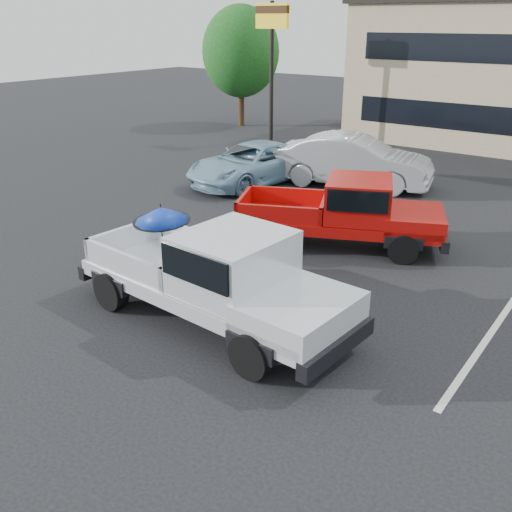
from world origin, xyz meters
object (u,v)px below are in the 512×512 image
at_px(silver_pickup, 224,274).
at_px(red_pickup, 351,210).
at_px(tree_left, 241,52).
at_px(motel_sign, 272,35).
at_px(silver_sedan, 354,161).
at_px(blue_suv, 253,164).

bearing_deg(silver_pickup, red_pickup, 94.16).
bearing_deg(red_pickup, tree_left, 112.02).
bearing_deg(motel_sign, silver_sedan, -33.83).
height_order(silver_sedan, blue_suv, silver_sedan).
height_order(silver_pickup, silver_sedan, silver_pickup).
height_order(motel_sign, blue_suv, motel_sign).
bearing_deg(silver_sedan, silver_pickup, -179.86).
distance_m(motel_sign, silver_sedan, 8.53).
bearing_deg(tree_left, motel_sign, -36.87).
bearing_deg(motel_sign, red_pickup, -46.45).
height_order(motel_sign, tree_left, tree_left).
distance_m(silver_pickup, blue_suv, 10.03).
relative_size(tree_left, silver_sedan, 1.16).
relative_size(motel_sign, blue_suv, 1.22).
xyz_separation_m(motel_sign, silver_sedan, (6.35, -4.25, -3.80)).
bearing_deg(tree_left, silver_pickup, -53.32).
relative_size(silver_pickup, silver_sedan, 1.12).
height_order(red_pickup, silver_sedan, red_pickup).
distance_m(silver_pickup, silver_sedan, 10.41).
bearing_deg(tree_left, red_pickup, -43.78).
relative_size(red_pickup, blue_suv, 1.13).
relative_size(silver_pickup, red_pickup, 1.05).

